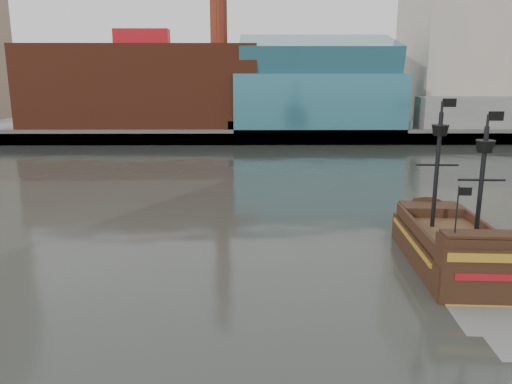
{
  "coord_description": "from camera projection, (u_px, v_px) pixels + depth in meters",
  "views": [
    {
      "loc": [
        -1.91,
        -23.48,
        11.55
      ],
      "look_at": [
        -1.62,
        9.02,
        4.0
      ],
      "focal_mm": 35.0,
      "sensor_mm": 36.0,
      "label": 1
    }
  ],
  "objects": [
    {
      "name": "ground",
      "position": [
        289.0,
        308.0,
        25.5
      ],
      "size": [
        400.0,
        400.0,
        0.0
      ],
      "primitive_type": "plane",
      "color": "#282B26",
      "rests_on": "ground"
    },
    {
      "name": "promenade_far",
      "position": [
        260.0,
        123.0,
        114.88
      ],
      "size": [
        220.0,
        60.0,
        2.0
      ],
      "primitive_type": "cube",
      "color": "slate",
      "rests_on": "ground"
    },
    {
      "name": "seawall",
      "position": [
        263.0,
        137.0,
        86.08
      ],
      "size": [
        220.0,
        1.0,
        2.6
      ],
      "primitive_type": "cube",
      "color": "#4C4C49",
      "rests_on": "ground"
    },
    {
      "name": "skyline",
      "position": [
        286.0,
        11.0,
        102.36
      ],
      "size": [
        149.0,
        45.0,
        62.0
      ],
      "color": "#7F6B4C",
      "rests_on": "promenade_far"
    },
    {
      "name": "pirate_ship",
      "position": [
        451.0,
        251.0,
        30.91
      ],
      "size": [
        5.42,
        14.92,
        10.98
      ],
      "rotation": [
        0.0,
        0.0,
        -0.06
      ],
      "color": "black",
      "rests_on": "ground"
    }
  ]
}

